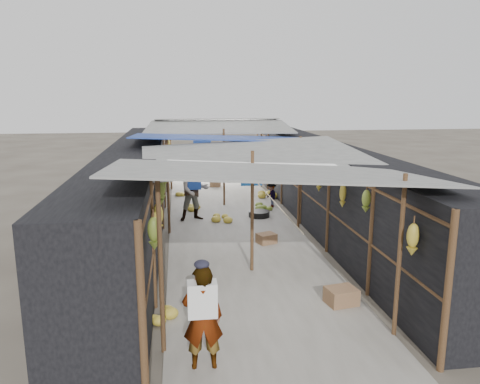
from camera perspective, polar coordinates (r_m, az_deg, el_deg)
name	(u,v)px	position (r m, az deg, el deg)	size (l,w,h in m)	color
ground	(282,343)	(7.57, 5.20, -17.86)	(80.00, 80.00, 0.00)	#6B6356
aisle_slab	(233,226)	(13.51, -0.88, -4.11)	(3.60, 16.00, 0.02)	#9E998E
stall_left	(136,189)	(13.20, -12.61, 0.31)	(1.40, 15.00, 2.30)	black
stall_right	(325,184)	(13.81, 10.31, 0.92)	(1.40, 15.00, 2.30)	black
crate_near	(266,239)	(11.93, 3.24, -5.71)	(0.45, 0.36, 0.27)	#956C4C
crate_mid	(341,296)	(8.84, 12.25, -12.34)	(0.53, 0.42, 0.32)	#956C4C
crate_back	(215,184)	(19.03, -3.02, 1.01)	(0.43, 0.35, 0.27)	#956C4C
black_basin	(259,214)	(14.42, 2.34, -2.72)	(0.65, 0.65, 0.19)	black
vendor_elderly	(203,318)	(6.61, -4.57, -15.03)	(0.55, 0.36, 1.52)	white
shopper_blue	(194,190)	(13.96, -5.59, 0.22)	(0.90, 0.70, 1.85)	#1D4595
vendor_seated	(271,195)	(15.55, 3.84, -0.37)	(0.56, 0.32, 0.87)	#4F4944
market_canopy	(232,141)	(13.41, -0.96, 6.22)	(5.62, 15.20, 2.77)	brown
hanging_bananas	(227,169)	(13.07, -1.65, 2.81)	(3.95, 13.40, 0.84)	olive
floor_bananas	(232,213)	(14.32, -0.94, -2.58)	(4.04, 10.18, 0.35)	gold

